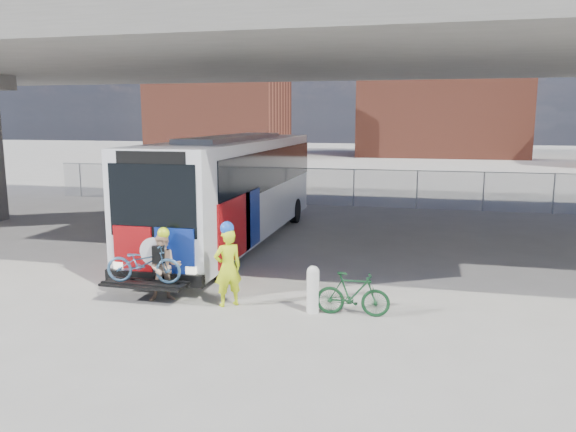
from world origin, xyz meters
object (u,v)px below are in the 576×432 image
(cyclist_tan, at_px, (165,266))
(bike_parked, at_px, (353,294))
(bollard, at_px, (313,287))
(cyclist_hivis, at_px, (228,265))
(bus, at_px, (235,182))

(cyclist_tan, relative_size, bike_parked, 1.09)
(bollard, xyz_separation_m, cyclist_hivis, (-1.98, 0.00, 0.38))
(bollard, height_order, cyclist_tan, cyclist_tan)
(bollard, xyz_separation_m, cyclist_tan, (-3.55, -0.00, 0.26))
(bus, bearing_deg, cyclist_hivis, -72.65)
(bus, relative_size, cyclist_hivis, 6.55)
(bike_parked, bearing_deg, bus, 35.80)
(bus, relative_size, bollard, 12.11)
(bollard, height_order, cyclist_hivis, cyclist_hivis)
(bus, xyz_separation_m, cyclist_tan, (0.40, -6.32, -1.27))
(cyclist_tan, bearing_deg, cyclist_hivis, -23.22)
(cyclist_hivis, height_order, bike_parked, cyclist_hivis)
(bus, height_order, bollard, bus)
(cyclist_hivis, bearing_deg, bus, -112.40)
(bus, distance_m, bike_parked, 8.13)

